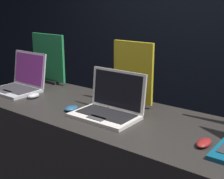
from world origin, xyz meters
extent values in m
cube|color=black|center=(0.00, 1.73, 1.40)|extent=(8.00, 0.05, 2.80)
cube|color=#B7B7BC|center=(-0.85, 0.26, 0.94)|extent=(0.35, 0.26, 0.02)
cube|color=#2D2D30|center=(-0.85, 0.28, 0.96)|extent=(0.30, 0.18, 0.00)
cube|color=#3F3F42|center=(-0.85, 0.19, 0.96)|extent=(0.10, 0.06, 0.00)
cube|color=#B7B7BC|center=(-0.85, 0.42, 1.08)|extent=(0.35, 0.06, 0.26)
cube|color=#8C338C|center=(-0.85, 0.41, 1.08)|extent=(0.31, 0.04, 0.23)
ellipsoid|color=#B2B2B7|center=(-0.62, 0.25, 0.95)|extent=(0.06, 0.09, 0.04)
cube|color=black|center=(-0.85, 0.61, 0.95)|extent=(0.19, 0.07, 0.02)
cube|color=#268C4C|center=(-0.85, 0.61, 1.15)|extent=(0.35, 0.02, 0.37)
cube|color=silver|center=(0.01, 0.25, 0.94)|extent=(0.38, 0.24, 0.02)
cube|color=black|center=(0.01, 0.27, 0.96)|extent=(0.34, 0.17, 0.00)
cube|color=#3F3F42|center=(0.01, 0.18, 0.96)|extent=(0.11, 0.05, 0.00)
cube|color=silver|center=(0.01, 0.39, 1.07)|extent=(0.38, 0.04, 0.24)
cube|color=black|center=(0.01, 0.38, 1.07)|extent=(0.34, 0.03, 0.21)
ellipsoid|color=navy|center=(-0.23, 0.23, 0.95)|extent=(0.07, 0.09, 0.03)
cube|color=black|center=(0.01, 0.55, 0.95)|extent=(0.16, 0.07, 0.02)
cube|color=gold|center=(0.01, 0.55, 1.15)|extent=(0.29, 0.02, 0.39)
ellipsoid|color=maroon|center=(0.60, 0.26, 0.95)|extent=(0.06, 0.11, 0.03)
camera|label=1|loc=(1.06, -1.06, 1.59)|focal=50.00mm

